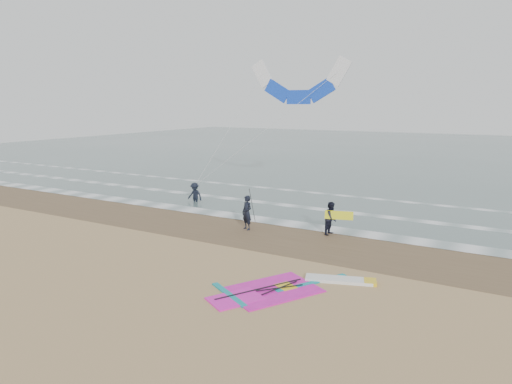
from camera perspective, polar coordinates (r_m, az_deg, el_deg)
The scene contains 11 objects.
ground at distance 16.70m, azimuth -7.69°, elevation -10.41°, with size 120.00×120.00×0.00m, color tan.
sea_water at distance 61.39m, azimuth 20.35°, elevation 4.66°, with size 120.00×80.00×0.02m, color #47605E.
wet_sand_band at distance 21.52m, azimuth 1.97°, elevation -5.37°, with size 120.00×5.00×0.01m, color brown.
foam_waterline at distance 25.41m, azimuth 6.58°, elevation -2.82°, with size 120.00×9.15×0.02m.
windsurf_rig at distance 15.59m, azimuth 4.46°, elevation -11.82°, with size 4.97×4.70×0.12m.
person_standing at distance 22.20m, azimuth -1.15°, elevation -2.60°, with size 0.62×0.41×1.70m, color black.
person_walking at distance 21.70m, azimuth 9.40°, elevation -3.25°, with size 0.76×0.59×1.57m, color black.
person_wading at distance 28.61m, azimuth -7.67°, elevation 0.28°, with size 1.03×0.59×1.59m, color black.
held_pole at distance 21.97m, azimuth -0.47°, elevation -1.69°, with size 0.17×0.86×1.82m.
carried_kiteboard at distance 21.43m, azimuth 10.33°, elevation -2.89°, with size 1.30×0.51×0.39m.
surf_kite at distance 29.61m, azimuth 5.33°, elevation 13.17°, with size 8.31×4.66×7.88m.
Camera 1 is at (9.45, -12.36, 6.07)m, focal length 32.00 mm.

